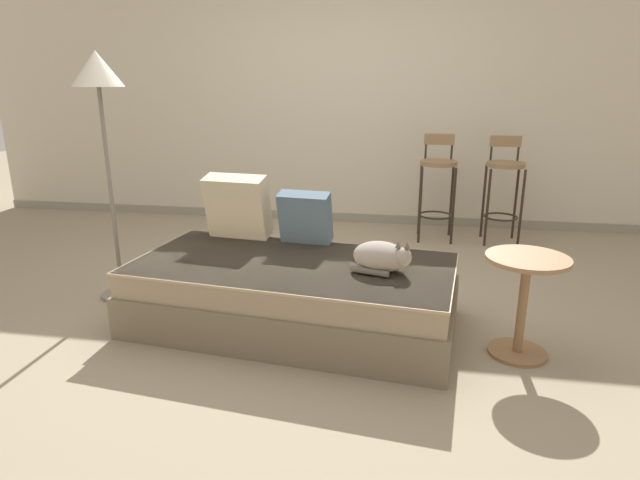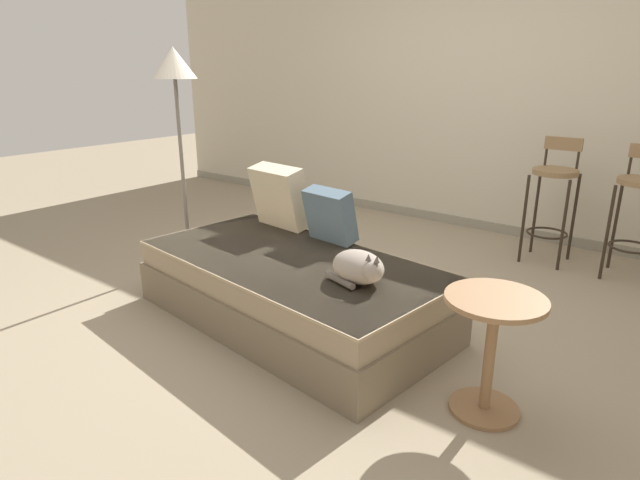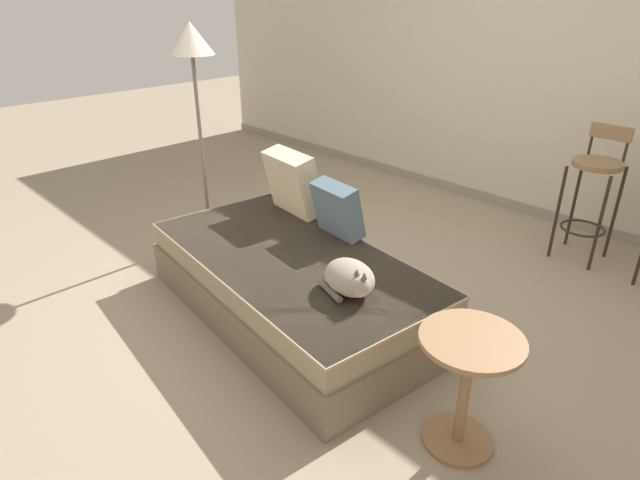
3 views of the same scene
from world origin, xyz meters
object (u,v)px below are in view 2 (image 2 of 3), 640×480
at_px(throw_pillow_middle, 330,215).
at_px(side_table, 491,339).
at_px(couch, 291,289).
at_px(throw_pillow_corner, 280,196).
at_px(floor_lamp, 175,84).
at_px(bar_stool_near_window, 553,190).
at_px(bar_stool_by_doorway, 640,201).
at_px(cat, 359,267).

relative_size(throw_pillow_middle, side_table, 0.63).
height_order(couch, throw_pillow_corner, throw_pillow_corner).
bearing_deg(side_table, floor_lamp, 171.07).
relative_size(couch, bar_stool_near_window, 2.07).
bearing_deg(bar_stool_by_doorway, bar_stool_near_window, -180.00).
distance_m(throw_pillow_middle, bar_stool_by_doorway, 2.28).
distance_m(cat, bar_stool_near_window, 2.18).
relative_size(cat, floor_lamp, 0.23).
bearing_deg(throw_pillow_middle, cat, -40.09).
relative_size(bar_stool_near_window, bar_stool_by_doorway, 1.01).
relative_size(throw_pillow_middle, floor_lamp, 0.22).
xyz_separation_m(couch, bar_stool_near_window, (0.93, 2.09, 0.38)).
bearing_deg(side_table, couch, 173.24).
relative_size(couch, bar_stool_by_doorway, 2.09).
height_order(couch, throw_pillow_middle, throw_pillow_middle).
bearing_deg(throw_pillow_corner, side_table, -18.75).
relative_size(couch, throw_pillow_corner, 4.53).
height_order(throw_pillow_corner, floor_lamp, floor_lamp).
relative_size(throw_pillow_corner, floor_lamp, 0.27).
relative_size(cat, bar_stool_by_doorway, 0.38).
bearing_deg(couch, cat, -6.08).
relative_size(bar_stool_near_window, side_table, 1.72).
bearing_deg(bar_stool_near_window, throw_pillow_corner, -130.89).
bearing_deg(bar_stool_near_window, couch, -114.05).
xyz_separation_m(couch, bar_stool_by_doorway, (1.53, 2.09, 0.38)).
height_order(bar_stool_near_window, side_table, bar_stool_near_window).
bearing_deg(bar_stool_by_doorway, couch, -126.24).
bearing_deg(side_table, cat, 172.77).
relative_size(throw_pillow_middle, bar_stool_near_window, 0.37).
bearing_deg(throw_pillow_corner, cat, -26.59).
bearing_deg(throw_pillow_corner, bar_stool_near_window, 49.11).
height_order(bar_stool_near_window, bar_stool_by_doorway, bar_stool_near_window).
bearing_deg(throw_pillow_middle, bar_stool_near_window, 61.10).
bearing_deg(bar_stool_near_window, side_table, -80.41).
xyz_separation_m(couch, floor_lamp, (-1.30, 0.25, 1.18)).
xyz_separation_m(couch, throw_pillow_corner, (-0.48, 0.45, 0.43)).
distance_m(throw_pillow_corner, throw_pillow_middle, 0.49).
bearing_deg(cat, floor_lamp, 170.36).
bearing_deg(floor_lamp, cat, -9.64).
distance_m(bar_stool_near_window, floor_lamp, 3.00).
xyz_separation_m(bar_stool_near_window, side_table, (0.38, -2.24, -0.21)).
bearing_deg(cat, throw_pillow_middle, 139.91).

